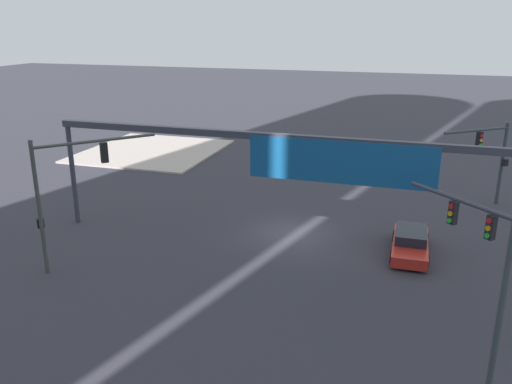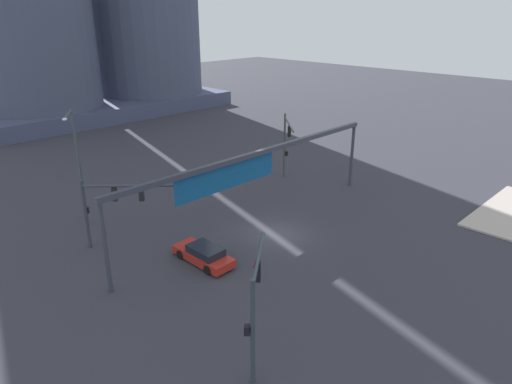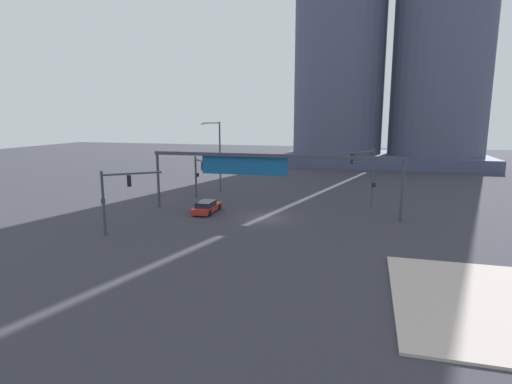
% 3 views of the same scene
% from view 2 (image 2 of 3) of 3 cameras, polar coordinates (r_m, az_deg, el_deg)
% --- Properties ---
extents(ground_plane, '(198.05, 198.05, 0.00)m').
position_cam_2_polar(ground_plane, '(34.13, 2.77, -5.32)').
color(ground_plane, '#32313A').
extents(traffic_signal_near_corner, '(4.65, 4.79, 5.00)m').
position_cam_2_polar(traffic_signal_near_corner, '(32.48, -17.93, -1.08)').
color(traffic_signal_near_corner, '#353946').
rests_on(traffic_signal_near_corner, ground).
extents(traffic_signal_opposite_side, '(4.18, 3.19, 5.34)m').
position_cam_2_polar(traffic_signal_opposite_side, '(20.67, -0.16, -13.55)').
color(traffic_signal_opposite_side, '#313C45').
rests_on(traffic_signal_opposite_side, ground).
extents(traffic_signal_cross_street, '(4.20, 4.39, 6.39)m').
position_cam_2_polar(traffic_signal_cross_street, '(43.40, 3.84, 6.67)').
color(traffic_signal_cross_street, '#3D4440').
rests_on(traffic_signal_cross_street, ground).
extents(streetlamp_curved_arm, '(1.81, 2.54, 9.06)m').
position_cam_2_polar(streetlamp_curved_arm, '(36.13, -21.39, 3.72)').
color(streetlamp_curved_arm, '#3A4347').
rests_on(streetlamp_curved_arm, ground).
extents(overhead_sign_gantry, '(25.36, 0.43, 6.06)m').
position_cam_2_polar(overhead_sign_gantry, '(32.97, -0.73, 3.37)').
color(overhead_sign_gantry, '#373A49').
rests_on(overhead_sign_gantry, ground).
extents(sedan_car_approaching, '(1.87, 4.57, 1.21)m').
position_cam_2_polar(sedan_car_approaching, '(30.49, -6.53, -7.76)').
color(sedan_car_approaching, '#B1251C').
rests_on(sedan_car_approaching, ground).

